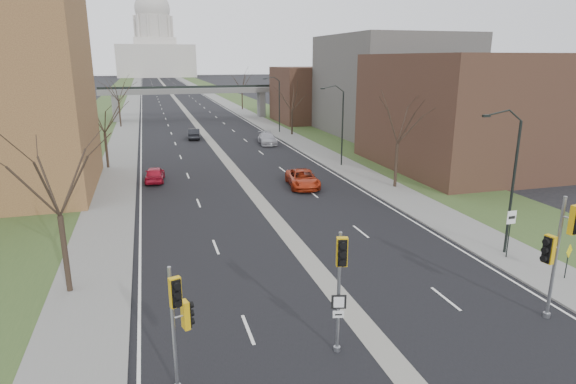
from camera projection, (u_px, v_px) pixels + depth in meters
name	position (u px, v px, depth m)	size (l,w,h in m)	color
ground	(372.00, 336.00, 20.67)	(700.00, 700.00, 0.00)	black
road_surface	(172.00, 95.00, 159.36)	(20.00, 600.00, 0.01)	black
median_strip	(172.00, 95.00, 159.36)	(1.20, 600.00, 0.02)	gray
sidewalk_right	(208.00, 94.00, 162.59)	(4.00, 600.00, 0.12)	gray
sidewalk_left	(134.00, 95.00, 156.09)	(4.00, 600.00, 0.12)	gray
grass_verge_right	(226.00, 93.00, 164.22)	(8.00, 600.00, 0.10)	#334921
grass_verge_left	(114.00, 96.00, 154.47)	(8.00, 600.00, 0.10)	#334921
commercial_block_near	(463.00, 112.00, 51.45)	(16.00, 20.00, 12.00)	#4C2F23
commercial_block_mid	(390.00, 86.00, 74.32)	(18.00, 22.00, 15.00)	#605D58
commercial_block_far	(315.00, 95.00, 90.01)	(14.00, 14.00, 10.00)	#4C2F23
pedestrian_bridge	(191.00, 94.00, 93.34)	(34.00, 3.00, 6.45)	slate
capitol	(155.00, 47.00, 311.56)	(48.00, 42.00, 55.75)	silver
streetlight_near	(507.00, 142.00, 27.33)	(2.61, 0.20, 8.70)	black
streetlight_mid	(336.00, 103.00, 51.37)	(2.61, 0.20, 8.70)	black
streetlight_far	(274.00, 89.00, 75.41)	(2.61, 0.20, 8.70)	black
tree_left_a	(53.00, 166.00, 22.77)	(7.20, 7.20, 9.40)	#382B21
tree_left_b	(103.00, 111.00, 50.61)	(6.75, 6.75, 8.81)	#382B21
tree_left_c	(117.00, 86.00, 81.83)	(7.65, 7.65, 9.99)	#382B21
tree_right_a	(399.00, 116.00, 42.75)	(7.20, 7.20, 9.40)	#382B21
tree_right_b	(292.00, 97.00, 73.48)	(6.30, 6.30, 8.22)	#382B21
tree_right_c	(242.00, 79.00, 110.14)	(7.65, 7.65, 9.99)	#382B21
signal_pole_left	(179.00, 312.00, 16.48)	(0.80, 1.05, 4.80)	gray
signal_pole_median	(340.00, 273.00, 18.41)	(0.67, 0.86, 5.16)	gray
signal_pole_right	(560.00, 242.00, 20.92)	(1.18, 0.98, 5.81)	gray
speed_limit_sign	(510.00, 225.00, 28.13)	(0.62, 0.07, 2.89)	black
warning_sign	(568.00, 256.00, 25.55)	(0.71, 0.34, 1.95)	black
car_left_near	(155.00, 174.00, 46.48)	(1.75, 4.36, 1.48)	#AE1329
car_left_far	(194.00, 134.00, 71.26)	(1.63, 4.69, 1.54)	black
car_right_near	(303.00, 179.00, 44.57)	(2.59, 5.61, 1.56)	#AB2D12
car_right_mid	(267.00, 139.00, 66.81)	(2.20, 5.40, 1.57)	#A7A6AE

